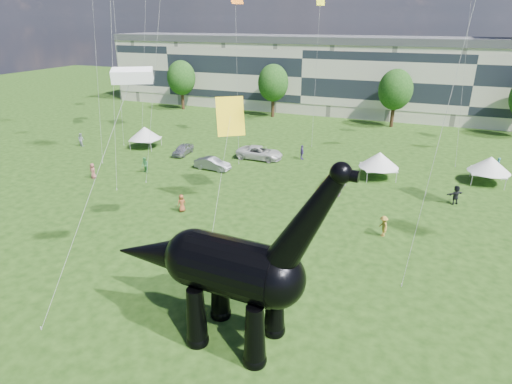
% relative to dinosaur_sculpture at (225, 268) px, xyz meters
% --- Properties ---
extents(ground, '(220.00, 220.00, 0.00)m').
position_rel_dinosaur_sculpture_xyz_m(ground, '(-4.55, 0.26, -4.17)').
color(ground, '#16330C').
rests_on(ground, ground).
extents(terrace_row, '(78.00, 11.00, 12.00)m').
position_rel_dinosaur_sculpture_xyz_m(terrace_row, '(-12.55, 62.26, 1.83)').
color(terrace_row, beige).
rests_on(terrace_row, ground).
extents(tree_far_left, '(5.20, 5.20, 9.44)m').
position_rel_dinosaur_sculpture_xyz_m(tree_far_left, '(-34.55, 53.26, 2.13)').
color(tree_far_left, '#382314').
rests_on(tree_far_left, ground).
extents(tree_mid_left, '(5.20, 5.20, 9.44)m').
position_rel_dinosaur_sculpture_xyz_m(tree_mid_left, '(-16.55, 53.26, 2.13)').
color(tree_mid_left, '#382314').
rests_on(tree_mid_left, ground).
extents(tree_mid_right, '(5.20, 5.20, 9.44)m').
position_rel_dinosaur_sculpture_xyz_m(tree_mid_right, '(3.45, 53.26, 2.13)').
color(tree_mid_right, '#382314').
rests_on(tree_mid_right, ground).
extents(dinosaur_sculpture, '(13.51, 3.88, 11.04)m').
position_rel_dinosaur_sculpture_xyz_m(dinosaur_sculpture, '(0.00, 0.00, 0.00)').
color(dinosaur_sculpture, black).
rests_on(dinosaur_sculpture, ground).
extents(car_silver, '(1.87, 3.99, 1.32)m').
position_rel_dinosaur_sculpture_xyz_m(car_silver, '(-19.41, 27.91, -3.51)').
color(car_silver, '#B3B4B8').
rests_on(car_silver, ground).
extents(car_grey, '(4.25, 1.71, 1.37)m').
position_rel_dinosaur_sculpture_xyz_m(car_grey, '(-13.31, 24.13, -3.48)').
color(car_grey, slate).
rests_on(car_grey, ground).
extents(car_white, '(5.64, 2.62, 1.57)m').
position_rel_dinosaur_sculpture_xyz_m(car_white, '(-9.79, 29.83, -3.38)').
color(car_white, silver).
rests_on(car_white, ground).
extents(car_dark, '(2.02, 4.92, 1.43)m').
position_rel_dinosaur_sculpture_xyz_m(car_dark, '(0.78, 23.28, -3.45)').
color(car_dark, '#595960').
rests_on(car_dark, ground).
extents(gazebo_near, '(5.37, 5.37, 2.89)m').
position_rel_dinosaur_sculpture_xyz_m(gazebo_near, '(4.44, 28.31, -2.14)').
color(gazebo_near, silver).
rests_on(gazebo_near, ground).
extents(gazebo_far, '(4.23, 4.23, 2.88)m').
position_rel_dinosaur_sculpture_xyz_m(gazebo_far, '(15.21, 30.97, -2.15)').
color(gazebo_far, silver).
rests_on(gazebo_far, ground).
extents(gazebo_left, '(4.56, 4.56, 2.82)m').
position_rel_dinosaur_sculpture_xyz_m(gazebo_left, '(-25.62, 28.81, -2.18)').
color(gazebo_left, silver).
rests_on(gazebo_left, ground).
extents(visitors, '(51.42, 30.80, 1.83)m').
position_rel_dinosaur_sculpture_xyz_m(visitors, '(-6.05, 21.27, -3.29)').
color(visitors, brown).
rests_on(visitors, ground).
extents(kites, '(62.40, 39.90, 30.88)m').
position_rel_dinosaur_sculpture_xyz_m(kites, '(-5.09, 19.80, 12.35)').
color(kites, '#E70F44').
rests_on(kites, ground).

